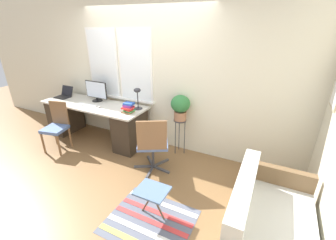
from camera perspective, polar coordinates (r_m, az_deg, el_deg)
The scene contains 16 objects.
ground_plane at distance 4.13m, azimuth -10.71°, elevation -9.49°, with size 14.00×14.00×0.00m, color brown.
wall_back_with_window at distance 4.23m, azimuth -5.85°, elevation 11.58°, with size 9.00×0.12×2.70m.
desk at distance 4.76m, azimuth -17.94°, elevation -0.04°, with size 2.18×0.72×0.76m.
laptop at distance 5.29m, azimuth -24.84°, elevation 5.85°, with size 0.31×0.29×0.21m.
monitor at distance 4.73m, azimuth -17.76°, elevation 6.99°, with size 0.51×0.20×0.40m.
keyboard at distance 4.58m, azimuth -19.83°, elevation 3.62°, with size 0.43×0.11×0.02m.
mouse at distance 4.38m, azimuth -17.07°, elevation 3.20°, with size 0.04×0.07×0.03m.
desk_lamp at distance 4.09m, azimuth -7.77°, elevation 6.54°, with size 0.16×0.16×0.39m.
book_stack at distance 4.01m, azimuth -10.04°, elevation 3.06°, with size 0.21×0.18×0.18m.
desk_chair_wooden at distance 4.63m, azimuth -26.46°, elevation -1.20°, with size 0.46×0.47×0.90m.
office_chair_swivel at distance 3.51m, azimuth -3.98°, elevation -5.87°, with size 0.64×0.65×0.95m.
couch_loveseat at distance 2.71m, azimuth 23.57°, elevation -24.51°, with size 0.78×1.39×0.84m.
plant_stand at distance 3.98m, azimuth 3.05°, elevation -1.22°, with size 0.23×0.23×0.66m.
potted_plant at distance 3.84m, azimuth 3.17°, elevation 3.60°, with size 0.33×0.33×0.45m.
floor_rug_striped at distance 3.01m, azimuth -4.59°, elevation -24.22°, with size 1.02×0.87×0.01m.
folding_stool at distance 2.83m, azimuth -4.03°, elevation -17.87°, with size 0.38×0.32×0.40m.
Camera 1 is at (2.19, -2.70, 2.23)m, focal length 24.00 mm.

